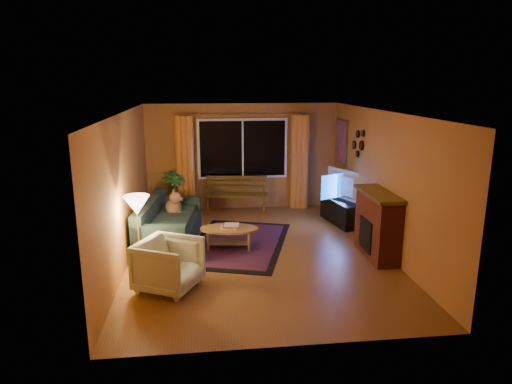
{
  "coord_description": "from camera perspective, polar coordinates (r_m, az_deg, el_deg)",
  "views": [
    {
      "loc": [
        -0.95,
        -7.65,
        3.02
      ],
      "look_at": [
        0.0,
        0.3,
        1.05
      ],
      "focal_mm": 32.0,
      "sensor_mm": 36.0,
      "label": 1
    }
  ],
  "objects": [
    {
      "name": "television",
      "position": [
        9.9,
        10.71,
        0.81
      ],
      "size": [
        0.62,
        1.07,
        0.65
      ],
      "primitive_type": "imported",
      "rotation": [
        0.0,
        0.0,
        2.02
      ],
      "color": "black",
      "rests_on": "tv_console"
    },
    {
      "name": "rug",
      "position": [
        8.7,
        -2.35,
        -6.45
      ],
      "size": [
        2.42,
        3.07,
        0.02
      ],
      "primitive_type": "cube",
      "rotation": [
        0.0,
        0.0,
        -0.3
      ],
      "color": "maroon",
      "rests_on": "ground"
    },
    {
      "name": "window",
      "position": [
        10.76,
        -1.67,
        5.42
      ],
      "size": [
        2.0,
        0.02,
        1.3
      ],
      "primitive_type": "cube",
      "color": "black",
      "rests_on": "wall_back"
    },
    {
      "name": "wall_left",
      "position": [
        7.96,
        -16.1,
        0.43
      ],
      "size": [
        0.02,
        6.0,
        2.5
      ],
      "primitive_type": "cube",
      "color": "#B57035",
      "rests_on": "ground"
    },
    {
      "name": "floor",
      "position": [
        8.29,
        0.25,
        -7.63
      ],
      "size": [
        4.5,
        6.0,
        0.02
      ],
      "primitive_type": "cube",
      "color": "brown",
      "rests_on": "ground"
    },
    {
      "name": "ceiling",
      "position": [
        7.73,
        0.27,
        10.03
      ],
      "size": [
        4.5,
        6.0,
        0.02
      ],
      "primitive_type": "cube",
      "color": "white",
      "rests_on": "ground"
    },
    {
      "name": "fireplace",
      "position": [
        8.23,
        14.96,
        -4.14
      ],
      "size": [
        0.4,
        1.2,
        1.1
      ],
      "primitive_type": "cube",
      "color": "maroon",
      "rests_on": "ground"
    },
    {
      "name": "bench",
      "position": [
        10.63,
        -2.49,
        -1.51
      ],
      "size": [
        1.47,
        0.59,
        0.43
      ],
      "primitive_type": "cube",
      "rotation": [
        0.0,
        0.0,
        -0.12
      ],
      "color": "#4F390E",
      "rests_on": "ground"
    },
    {
      "name": "armchair",
      "position": [
        6.88,
        -10.86,
        -8.65
      ],
      "size": [
        1.05,
        1.07,
        0.84
      ],
      "primitive_type": "imported",
      "rotation": [
        0.0,
        0.0,
        1.11
      ],
      "color": "beige",
      "rests_on": "ground"
    },
    {
      "name": "tv_console",
      "position": [
        10.04,
        10.57,
        -2.41
      ],
      "size": [
        0.61,
        1.28,
        0.51
      ],
      "primitive_type": "cube",
      "rotation": [
        0.0,
        0.0,
        0.17
      ],
      "color": "black",
      "rests_on": "ground"
    },
    {
      "name": "sofa",
      "position": [
        8.67,
        -10.74,
        -3.82
      ],
      "size": [
        1.16,
        2.22,
        0.86
      ],
      "primitive_type": "cube",
      "rotation": [
        0.0,
        0.0,
        -0.12
      ],
      "color": "black",
      "rests_on": "ground"
    },
    {
      "name": "wall_right",
      "position": [
        8.49,
        15.59,
        1.26
      ],
      "size": [
        0.02,
        6.0,
        2.5
      ],
      "primitive_type": "cube",
      "color": "#B57035",
      "rests_on": "ground"
    },
    {
      "name": "coffee_table",
      "position": [
        8.45,
        -3.36,
        -5.75
      ],
      "size": [
        1.21,
        1.21,
        0.39
      ],
      "primitive_type": "cylinder",
      "rotation": [
        0.0,
        0.0,
        -0.14
      ],
      "color": "#AB7F41",
      "rests_on": "ground"
    },
    {
      "name": "curtain_left",
      "position": [
        10.71,
        -8.85,
        3.43
      ],
      "size": [
        0.36,
        0.36,
        2.24
      ],
      "primitive_type": "cylinder",
      "color": "orange",
      "rests_on": "ground"
    },
    {
      "name": "wall_back",
      "position": [
        10.85,
        -1.7,
        4.42
      ],
      "size": [
        4.5,
        0.02,
        2.5
      ],
      "primitive_type": "cube",
      "color": "#B57035",
      "rests_on": "ground"
    },
    {
      "name": "dog",
      "position": [
        9.06,
        -10.3,
        -1.55
      ],
      "size": [
        0.31,
        0.43,
        0.46
      ],
      "primitive_type": null,
      "rotation": [
        0.0,
        0.0,
        0.02
      ],
      "color": "#8F5D3D",
      "rests_on": "sofa"
    },
    {
      "name": "painting",
      "position": [
        10.68,
        10.59,
        6.21
      ],
      "size": [
        0.04,
        0.76,
        0.96
      ],
      "primitive_type": "cube",
      "color": "#DD4D2A",
      "rests_on": "wall_right"
    },
    {
      "name": "potted_plant",
      "position": [
        10.64,
        -10.27,
        -0.13
      ],
      "size": [
        0.7,
        0.7,
        0.99
      ],
      "primitive_type": "imported",
      "rotation": [
        0.0,
        0.0,
        0.33
      ],
      "color": "#235B1E",
      "rests_on": "ground"
    },
    {
      "name": "curtain_rod",
      "position": [
        10.62,
        -1.68,
        9.65
      ],
      "size": [
        3.2,
        0.03,
        0.03
      ],
      "primitive_type": "cylinder",
      "rotation": [
        0.0,
        1.57,
        0.0
      ],
      "color": "#BF8C3F",
      "rests_on": "wall_back"
    },
    {
      "name": "floor_lamp",
      "position": [
        7.38,
        -14.45,
        -5.44
      ],
      "size": [
        0.22,
        0.22,
        1.28
      ],
      "primitive_type": "cylinder",
      "rotation": [
        0.0,
        0.0,
        0.03
      ],
      "color": "#BF8C3F",
      "rests_on": "ground"
    },
    {
      "name": "mirror_cluster",
      "position": [
        9.57,
        12.6,
        6.16
      ],
      "size": [
        0.06,
        0.6,
        0.56
      ],
      "primitive_type": null,
      "color": "black",
      "rests_on": "wall_right"
    },
    {
      "name": "curtain_right",
      "position": [
        10.95,
        5.44,
        3.76
      ],
      "size": [
        0.36,
        0.36,
        2.24
      ],
      "primitive_type": "cylinder",
      "color": "orange",
      "rests_on": "ground"
    }
  ]
}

